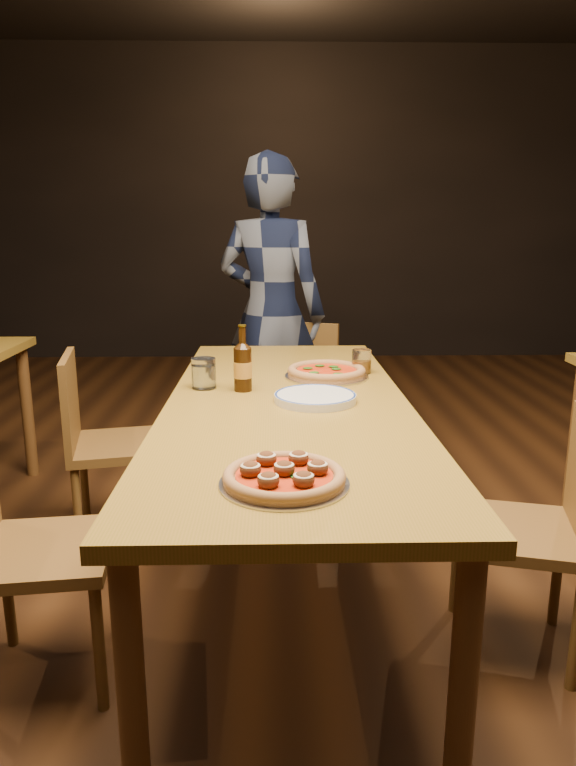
{
  "coord_description": "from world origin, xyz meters",
  "views": [
    {
      "loc": [
        -0.05,
        -2.06,
        1.31
      ],
      "look_at": [
        0.0,
        -0.05,
        0.82
      ],
      "focal_mm": 30.0,
      "sensor_mm": 36.0,
      "label": 1
    }
  ],
  "objects_px": {
    "chair_main_nw": "(43,549)",
    "diner": "(271,314)",
    "plate_stack": "(315,398)",
    "beer_bottle": "(243,368)",
    "table_main": "(288,420)",
    "pizza_margherita": "(327,372)",
    "pizza_meatball": "(284,476)",
    "water_glass": "(204,373)",
    "chair_end": "(294,397)",
    "chair_main_sw": "(119,444)",
    "chair_main_e": "(517,529)",
    "amber_glass": "(361,361)"
  },
  "relations": [
    {
      "from": "chair_main_nw",
      "to": "diner",
      "type": "height_order",
      "value": "diner"
    },
    {
      "from": "chair_main_nw",
      "to": "plate_stack",
      "type": "distance_m",
      "value": 0.94
    },
    {
      "from": "beer_bottle",
      "to": "table_main",
      "type": "bearing_deg",
      "value": -39.6
    },
    {
      "from": "pizza_margherita",
      "to": "pizza_meatball",
      "type": "bearing_deg",
      "value": -99.77
    },
    {
      "from": "table_main",
      "to": "beer_bottle",
      "type": "relative_size",
      "value": 8.77
    },
    {
      "from": "table_main",
      "to": "pizza_margherita",
      "type": "distance_m",
      "value": 0.38
    },
    {
      "from": "chair_main_nw",
      "to": "water_glass",
      "type": "bearing_deg",
      "value": -43.63
    },
    {
      "from": "chair_end",
      "to": "diner",
      "type": "bearing_deg",
      "value": 143.1
    },
    {
      "from": "chair_end",
      "to": "beer_bottle",
      "type": "relative_size",
      "value": 3.67
    },
    {
      "from": "chair_main_nw",
      "to": "diner",
      "type": "relative_size",
      "value": 0.49
    },
    {
      "from": "chair_main_nw",
      "to": "beer_bottle",
      "type": "height_order",
      "value": "beer_bottle"
    },
    {
      "from": "table_main",
      "to": "chair_end",
      "type": "bearing_deg",
      "value": 87.23
    },
    {
      "from": "table_main",
      "to": "water_glass",
      "type": "distance_m",
      "value": 0.36
    },
    {
      "from": "chair_main_nw",
      "to": "water_glass",
      "type": "relative_size",
      "value": 7.61
    },
    {
      "from": "chair_end",
      "to": "diner",
      "type": "distance_m",
      "value": 0.48
    },
    {
      "from": "chair_main_sw",
      "to": "water_glass",
      "type": "relative_size",
      "value": 7.81
    },
    {
      "from": "chair_main_nw",
      "to": "pizza_meatball",
      "type": "relative_size",
      "value": 2.82
    },
    {
      "from": "chair_main_e",
      "to": "pizza_margherita",
      "type": "relative_size",
      "value": 2.54
    },
    {
      "from": "chair_main_e",
      "to": "chair_main_nw",
      "type": "bearing_deg",
      "value": -71.52
    },
    {
      "from": "table_main",
      "to": "chair_main_nw",
      "type": "xyz_separation_m",
      "value": [
        -0.71,
        -0.38,
        -0.26
      ]
    },
    {
      "from": "chair_main_nw",
      "to": "water_glass",
      "type": "distance_m",
      "value": 0.79
    },
    {
      "from": "table_main",
      "to": "chair_main_sw",
      "type": "xyz_separation_m",
      "value": [
        -0.7,
        0.51,
        -0.25
      ]
    },
    {
      "from": "beer_bottle",
      "to": "diner",
      "type": "height_order",
      "value": "diner"
    },
    {
      "from": "amber_glass",
      "to": "chair_main_nw",
      "type": "bearing_deg",
      "value": -142.53
    },
    {
      "from": "chair_main_nw",
      "to": "diner",
      "type": "bearing_deg",
      "value": -25.96
    },
    {
      "from": "plate_stack",
      "to": "water_glass",
      "type": "bearing_deg",
      "value": 153.49
    },
    {
      "from": "pizza_meatball",
      "to": "amber_glass",
      "type": "bearing_deg",
      "value": 73.84
    },
    {
      "from": "chair_main_e",
      "to": "diner",
      "type": "xyz_separation_m",
      "value": [
        -0.76,
        1.74,
        0.44
      ]
    },
    {
      "from": "table_main",
      "to": "chair_end",
      "type": "height_order",
      "value": "chair_end"
    },
    {
      "from": "plate_stack",
      "to": "table_main",
      "type": "bearing_deg",
      "value": 164.45
    },
    {
      "from": "table_main",
      "to": "beer_bottle",
      "type": "height_order",
      "value": "beer_bottle"
    },
    {
      "from": "chair_main_sw",
      "to": "water_glass",
      "type": "height_order",
      "value": "water_glass"
    },
    {
      "from": "chair_end",
      "to": "water_glass",
      "type": "distance_m",
      "value": 1.22
    },
    {
      "from": "pizza_margherita",
      "to": "amber_glass",
      "type": "distance_m",
      "value": 0.16
    },
    {
      "from": "pizza_margherita",
      "to": "diner",
      "type": "bearing_deg",
      "value": 100.75
    },
    {
      "from": "chair_main_sw",
      "to": "chair_main_e",
      "type": "height_order",
      "value": "chair_main_sw"
    },
    {
      "from": "water_glass",
      "to": "diner",
      "type": "bearing_deg",
      "value": 79.54
    },
    {
      "from": "chair_main_nw",
      "to": "chair_main_e",
      "type": "bearing_deg",
      "value": -92.3
    },
    {
      "from": "beer_bottle",
      "to": "water_glass",
      "type": "distance_m",
      "value": 0.15
    },
    {
      "from": "chair_main_sw",
      "to": "chair_main_e",
      "type": "relative_size",
      "value": 1.04
    },
    {
      "from": "pizza_meatball",
      "to": "plate_stack",
      "type": "xyz_separation_m",
      "value": [
        0.11,
        0.7,
        -0.01
      ]
    },
    {
      "from": "chair_main_sw",
      "to": "pizza_margherita",
      "type": "distance_m",
      "value": 0.94
    },
    {
      "from": "chair_main_e",
      "to": "amber_glass",
      "type": "bearing_deg",
      "value": -135.02
    },
    {
      "from": "chair_end",
      "to": "plate_stack",
      "type": "distance_m",
      "value": 1.34
    },
    {
      "from": "table_main",
      "to": "chair_main_e",
      "type": "height_order",
      "value": "chair_main_e"
    },
    {
      "from": "table_main",
      "to": "chair_main_e",
      "type": "xyz_separation_m",
      "value": [
        0.7,
        -0.28,
        -0.27
      ]
    },
    {
      "from": "beer_bottle",
      "to": "amber_glass",
      "type": "height_order",
      "value": "beer_bottle"
    },
    {
      "from": "table_main",
      "to": "chair_main_e",
      "type": "relative_size",
      "value": 2.45
    },
    {
      "from": "chair_main_e",
      "to": "pizza_meatball",
      "type": "relative_size",
      "value": 2.78
    },
    {
      "from": "table_main",
      "to": "chair_main_nw",
      "type": "bearing_deg",
      "value": -151.99
    }
  ]
}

